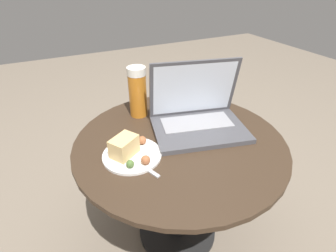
% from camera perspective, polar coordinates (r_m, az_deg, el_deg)
% --- Properties ---
extents(ground_plane, '(6.00, 6.00, 0.00)m').
position_cam_1_polar(ground_plane, '(1.30, 2.01, -21.75)').
color(ground_plane, '#726656').
extents(table, '(0.75, 0.75, 0.51)m').
position_cam_1_polar(table, '(1.01, 2.43, -8.48)').
color(table, black).
rests_on(table, ground_plane).
extents(laptop, '(0.39, 0.31, 0.25)m').
position_cam_1_polar(laptop, '(0.99, 6.40, 2.32)').
color(laptop, '#47474C').
rests_on(laptop, table).
extents(beer_glass, '(0.07, 0.07, 0.20)m').
position_cam_1_polar(beer_glass, '(1.05, -6.63, 7.39)').
color(beer_glass, '#C6701E').
rests_on(beer_glass, table).
extents(snack_plate, '(0.19, 0.19, 0.07)m').
position_cam_1_polar(snack_plate, '(0.86, -8.41, -5.40)').
color(snack_plate, white).
rests_on(snack_plate, table).
extents(fork, '(0.09, 0.18, 0.00)m').
position_cam_1_polar(fork, '(0.85, -7.36, -7.49)').
color(fork, '#B2B2B7').
rests_on(fork, table).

